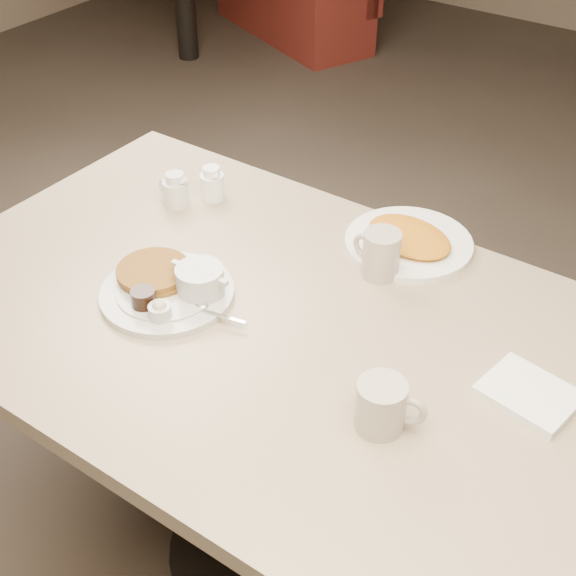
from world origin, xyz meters
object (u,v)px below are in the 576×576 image
Objects in this scene: main_plate at (171,286)px; coffee_mug_far at (380,254)px; diner_table at (282,386)px; creamer_left at (176,190)px; coffee_mug_near at (383,405)px; hash_plate at (409,241)px; creamer_right at (212,184)px.

coffee_mug_far is at bearing 44.69° from main_plate.
diner_table is 16.25× the size of creamer_left.
hash_plate is at bearing 113.27° from coffee_mug_near.
coffee_mug_near is 0.79m from creamer_right.
coffee_mug_far is (0.30, 0.30, 0.03)m from main_plate.
coffee_mug_near is at bearing -24.05° from creamer_left.
diner_table is 0.30m from main_plate.
coffee_mug_far is at bearing 3.69° from creamer_left.
main_plate is at bearing -165.95° from diner_table.
main_plate is 0.42m from coffee_mug_far.
coffee_mug_far is at bearing -4.58° from creamer_right.
coffee_mug_near is 0.38× the size of hash_plate.
coffee_mug_far reaches higher than creamer_left.
hash_plate is (0.00, 0.12, -0.04)m from coffee_mug_far.
hash_plate is at bearing 16.75° from creamer_left.
main_plate reaches higher than hash_plate.
creamer_right reaches higher than diner_table.
coffee_mug_near is at bearing -6.98° from main_plate.
creamer_right is (-0.68, 0.40, -0.01)m from coffee_mug_near.
diner_table is at bearing -34.97° from creamer_right.
main_plate is (-0.23, -0.06, 0.19)m from diner_table.
coffee_mug_near is at bearing -30.26° from creamer_right.
hash_plate is at bearing 10.32° from creamer_right.
coffee_mug_far is 1.24× the size of creamer_left.
main_plate is 4.13× the size of creamer_right.
creamer_right is at bearing -169.68° from hash_plate.
diner_table is at bearing -24.80° from creamer_left.
creamer_left is (-0.22, 0.26, 0.01)m from main_plate.
coffee_mug_near is 1.11× the size of coffee_mug_far.
coffee_mug_near reaches higher than creamer_right.
hash_plate is (-0.21, 0.48, -0.03)m from coffee_mug_near.
creamer_left reaches higher than hash_plate.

